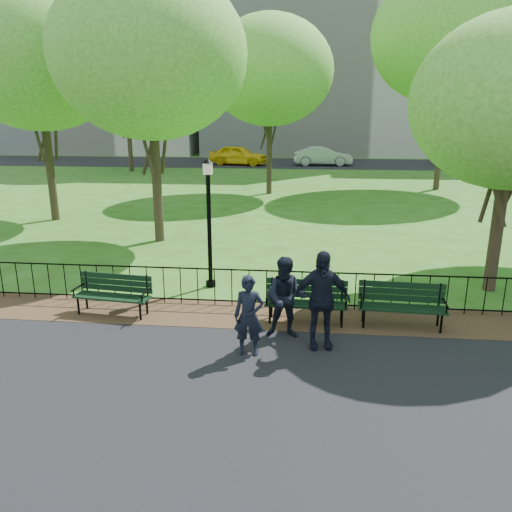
# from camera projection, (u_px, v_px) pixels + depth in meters

# --- Properties ---
(ground) EXTENTS (120.00, 120.00, 0.00)m
(ground) POSITION_uv_depth(u_px,v_px,m) (268.00, 347.00, 9.56)
(ground) COLOR #345716
(asphalt_path) EXTENTS (60.00, 9.20, 0.01)m
(asphalt_path) POSITION_uv_depth(u_px,v_px,m) (247.00, 467.00, 6.31)
(asphalt_path) COLOR black
(asphalt_path) RESTS_ON ground
(dirt_strip) EXTENTS (60.00, 1.60, 0.01)m
(dirt_strip) POSITION_uv_depth(u_px,v_px,m) (274.00, 315.00, 10.99)
(dirt_strip) COLOR #382C17
(dirt_strip) RESTS_ON ground
(far_street) EXTENTS (70.00, 9.00, 0.01)m
(far_street) POSITION_uv_depth(u_px,v_px,m) (300.00, 163.00, 42.99)
(far_street) COLOR black
(far_street) RESTS_ON ground
(iron_fence) EXTENTS (24.06, 0.06, 1.00)m
(iron_fence) POSITION_uv_depth(u_px,v_px,m) (275.00, 287.00, 11.33)
(iron_fence) COLOR black
(iron_fence) RESTS_ON ground
(apartment_west) EXTENTS (22.00, 15.00, 26.00)m
(apartment_west) POSITION_uv_depth(u_px,v_px,m) (101.00, 28.00, 53.92)
(apartment_west) COLOR beige
(apartment_west) RESTS_ON ground
(apartment_mid) EXTENTS (24.00, 15.00, 30.00)m
(apartment_mid) POSITION_uv_depth(u_px,v_px,m) (325.00, 3.00, 51.01)
(apartment_mid) COLOR beige
(apartment_mid) RESTS_ON ground
(park_bench_main) EXTENTS (1.74, 0.59, 0.98)m
(park_bench_main) POSITION_uv_depth(u_px,v_px,m) (294.00, 296.00, 10.52)
(park_bench_main) COLOR black
(park_bench_main) RESTS_ON ground
(park_bench_left_a) EXTENTS (1.74, 0.72, 0.96)m
(park_bench_left_a) POSITION_uv_depth(u_px,v_px,m) (114.00, 290.00, 10.99)
(park_bench_left_a) COLOR black
(park_bench_left_a) RESTS_ON ground
(park_bench_right_a) EXTENTS (1.80, 0.65, 1.00)m
(park_bench_right_a) POSITION_uv_depth(u_px,v_px,m) (402.00, 300.00, 10.33)
(park_bench_right_a) COLOR black
(park_bench_right_a) RESTS_ON ground
(lamppost) EXTENTS (0.29, 0.29, 3.25)m
(lamppost) POSITION_uv_depth(u_px,v_px,m) (209.00, 219.00, 12.36)
(lamppost) COLOR black
(lamppost) RESTS_ON ground
(tree_near_w) EXTENTS (6.24, 6.24, 8.69)m
(tree_near_w) POSITION_uv_depth(u_px,v_px,m) (150.00, 55.00, 15.71)
(tree_near_w) COLOR #2D2116
(tree_near_w) RESTS_ON ground
(tree_mid_w) EXTENTS (6.55, 6.55, 9.13)m
(tree_mid_w) POSITION_uv_depth(u_px,v_px,m) (37.00, 57.00, 18.97)
(tree_mid_w) COLOR #2D2116
(tree_mid_w) RESTS_ON ground
(tree_far_c) EXTENTS (6.53, 6.53, 9.10)m
(tree_far_c) POSITION_uv_depth(u_px,v_px,m) (270.00, 71.00, 25.54)
(tree_far_c) COLOR #2D2116
(tree_far_c) RESTS_ON ground
(tree_far_e) EXTENTS (8.47, 8.47, 11.81)m
(tree_far_e) POSITION_uv_depth(u_px,v_px,m) (451.00, 35.00, 26.42)
(tree_far_e) COLOR #2D2116
(tree_far_e) RESTS_ON ground
(tree_far_w) EXTENTS (6.62, 6.62, 9.22)m
(tree_far_w) POSITION_uv_depth(u_px,v_px,m) (125.00, 81.00, 35.63)
(tree_far_w) COLOR #2D2116
(tree_far_w) RESTS_ON ground
(person_left) EXTENTS (0.55, 0.36, 1.51)m
(person_left) POSITION_uv_depth(u_px,v_px,m) (249.00, 316.00, 9.05)
(person_left) COLOR black
(person_left) RESTS_ON asphalt_path
(person_mid) EXTENTS (0.80, 0.42, 1.64)m
(person_mid) POSITION_uv_depth(u_px,v_px,m) (287.00, 298.00, 9.75)
(person_mid) COLOR black
(person_mid) RESTS_ON asphalt_path
(person_right) EXTENTS (1.16, 0.60, 1.90)m
(person_right) POSITION_uv_depth(u_px,v_px,m) (321.00, 300.00, 9.30)
(person_right) COLOR black
(person_right) RESTS_ON asphalt_path
(taxi) EXTENTS (5.07, 2.79, 1.64)m
(taxi) POSITION_uv_depth(u_px,v_px,m) (238.00, 155.00, 41.40)
(taxi) COLOR yellow
(taxi) RESTS_ON far_street
(sedan_silver) EXTENTS (4.83, 1.89, 1.57)m
(sedan_silver) POSITION_uv_depth(u_px,v_px,m) (323.00, 156.00, 41.00)
(sedan_silver) COLOR #A2A5A9
(sedan_silver) RESTS_ON far_street
(sedan_dark) EXTENTS (5.34, 3.07, 1.46)m
(sedan_dark) POSITION_uv_depth(u_px,v_px,m) (475.00, 158.00, 39.44)
(sedan_dark) COLOR black
(sedan_dark) RESTS_ON far_street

